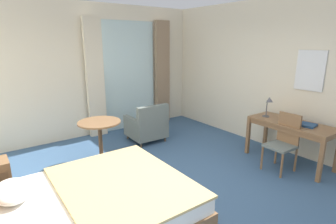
% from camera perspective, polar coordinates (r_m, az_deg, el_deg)
% --- Properties ---
extents(ground, '(5.68, 6.51, 0.10)m').
position_cam_1_polar(ground, '(4.17, 1.68, -15.96)').
color(ground, '#38567A').
extents(wall_back, '(5.28, 0.12, 2.89)m').
position_cam_1_polar(wall_back, '(6.24, -15.66, 8.45)').
color(wall_back, beige).
rests_on(wall_back, ground).
extents(wall_right, '(0.12, 6.11, 2.89)m').
position_cam_1_polar(wall_right, '(5.60, 23.18, 7.12)').
color(wall_right, beige).
rests_on(wall_right, ground).
extents(balcony_glass_door, '(1.36, 0.02, 2.55)m').
position_cam_1_polar(balcony_glass_door, '(6.55, -8.24, 7.59)').
color(balcony_glass_door, silver).
rests_on(balcony_glass_door, ground).
extents(curtain_panel_left, '(0.39, 0.10, 2.58)m').
position_cam_1_polar(curtain_panel_left, '(6.08, -15.29, 6.83)').
color(curtain_panel_left, beige).
rests_on(curtain_panel_left, ground).
extents(curtain_panel_right, '(0.40, 0.10, 2.58)m').
position_cam_1_polar(curtain_panel_right, '(6.93, -1.24, 8.29)').
color(curtain_panel_right, '#897056').
rests_on(curtain_panel_right, ground).
extents(bed, '(2.17, 1.84, 1.01)m').
position_cam_1_polar(bed, '(3.31, -16.42, -19.37)').
color(bed, brown).
rests_on(bed, ground).
extents(writing_desk, '(0.64, 1.42, 0.74)m').
position_cam_1_polar(writing_desk, '(5.09, 24.83, -2.97)').
color(writing_desk, brown).
rests_on(writing_desk, ground).
extents(desk_chair, '(0.44, 0.42, 0.95)m').
position_cam_1_polar(desk_chair, '(4.80, 23.48, -5.51)').
color(desk_chair, slate).
rests_on(desk_chair, ground).
extents(desk_lamp, '(0.16, 0.19, 0.40)m').
position_cam_1_polar(desk_lamp, '(5.15, 20.71, 1.92)').
color(desk_lamp, '#4C4C51').
rests_on(desk_lamp, writing_desk).
extents(closed_book, '(0.29, 0.28, 0.03)m').
position_cam_1_polar(closed_book, '(4.96, 27.63, -2.46)').
color(closed_book, navy).
rests_on(closed_book, writing_desk).
extents(armchair_by_window, '(0.73, 0.74, 0.83)m').
position_cam_1_polar(armchair_by_window, '(5.73, -4.45, -3.02)').
color(armchair_by_window, slate).
rests_on(armchair_by_window, ground).
extents(round_cafe_table, '(0.74, 0.74, 0.74)m').
position_cam_1_polar(round_cafe_table, '(4.86, -14.33, -4.06)').
color(round_cafe_table, brown).
rests_on(round_cafe_table, ground).
extents(wall_mirror, '(0.02, 0.49, 0.69)m').
position_cam_1_polar(wall_mirror, '(5.26, 28.07, 7.80)').
color(wall_mirror, silver).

